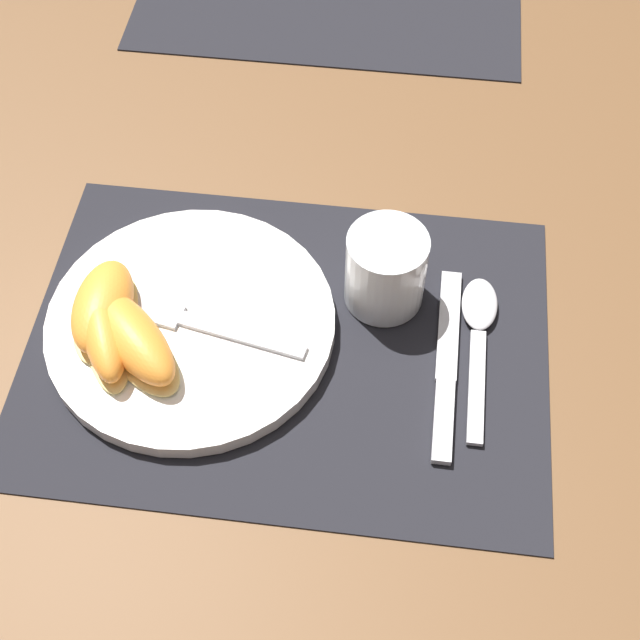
# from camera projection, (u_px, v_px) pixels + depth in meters

# --- Properties ---
(ground_plane) EXTENTS (3.00, 3.00, 0.00)m
(ground_plane) POSITION_uv_depth(u_px,v_px,m) (287.00, 345.00, 0.82)
(ground_plane) COLOR brown
(placemat) EXTENTS (0.48, 0.35, 0.00)m
(placemat) POSITION_uv_depth(u_px,v_px,m) (287.00, 344.00, 0.82)
(placemat) COLOR black
(placemat) RESTS_ON ground_plane
(plate) EXTENTS (0.27, 0.27, 0.02)m
(plate) POSITION_uv_depth(u_px,v_px,m) (191.00, 324.00, 0.82)
(plate) COLOR white
(plate) RESTS_ON placemat
(juice_glass) EXTENTS (0.07, 0.07, 0.08)m
(juice_glass) POSITION_uv_depth(u_px,v_px,m) (385.00, 273.00, 0.82)
(juice_glass) COLOR silver
(juice_glass) RESTS_ON placemat
(knife) EXTENTS (0.02, 0.20, 0.01)m
(knife) POSITION_uv_depth(u_px,v_px,m) (446.00, 366.00, 0.80)
(knife) COLOR silver
(knife) RESTS_ON placemat
(spoon) EXTENTS (0.03, 0.18, 0.01)m
(spoon) POSITION_uv_depth(u_px,v_px,m) (479.00, 325.00, 0.82)
(spoon) COLOR silver
(spoon) RESTS_ON placemat
(fork) EXTENTS (0.19, 0.06, 0.00)m
(fork) POSITION_uv_depth(u_px,v_px,m) (189.00, 320.00, 0.81)
(fork) COLOR silver
(fork) RESTS_ON plate
(citrus_wedge_0) EXTENTS (0.06, 0.10, 0.04)m
(citrus_wedge_0) POSITION_uv_depth(u_px,v_px,m) (103.00, 308.00, 0.80)
(citrus_wedge_0) COLOR #F4DB84
(citrus_wedge_0) RESTS_ON plate
(citrus_wedge_1) EXTENTS (0.08, 0.13, 0.04)m
(citrus_wedge_1) POSITION_uv_depth(u_px,v_px,m) (104.00, 330.00, 0.79)
(citrus_wedge_1) COLOR #F4DB84
(citrus_wedge_1) RESTS_ON plate
(citrus_wedge_2) EXTENTS (0.13, 0.12, 0.04)m
(citrus_wedge_2) POSITION_uv_depth(u_px,v_px,m) (132.00, 338.00, 0.78)
(citrus_wedge_2) COLOR #F4DB84
(citrus_wedge_2) RESTS_ON plate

